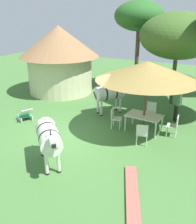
# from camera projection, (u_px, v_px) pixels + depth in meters

# --- Properties ---
(ground_plane) EXTENTS (36.00, 36.00, 0.00)m
(ground_plane) POSITION_uv_depth(u_px,v_px,m) (73.00, 135.00, 10.66)
(ground_plane) COLOR #447338
(thatched_hut) EXTENTS (4.92, 4.92, 4.10)m
(thatched_hut) POSITION_uv_depth(u_px,v_px,m) (59.00, 56.00, 15.69)
(thatched_hut) COLOR beige
(thatched_hut) RESTS_ON ground_plane
(shade_umbrella) EXTENTS (4.16, 4.16, 3.03)m
(shade_umbrella) POSITION_uv_depth(u_px,v_px,m) (147.00, 71.00, 10.09)
(shade_umbrella) COLOR brown
(shade_umbrella) RESTS_ON ground_plane
(patio_dining_table) EXTENTS (1.57, 1.06, 0.74)m
(patio_dining_table) POSITION_uv_depth(u_px,v_px,m) (144.00, 117.00, 10.82)
(patio_dining_table) COLOR silver
(patio_dining_table) RESTS_ON ground_plane
(patio_chair_east_end) EXTENTS (0.53, 0.51, 0.90)m
(patio_chair_east_end) POSITION_uv_depth(u_px,v_px,m) (142.00, 133.00, 9.72)
(patio_chair_east_end) COLOR silver
(patio_chair_east_end) RESTS_ON ground_plane
(patio_chair_near_lawn) EXTENTS (0.45, 0.47, 0.90)m
(patio_chair_near_lawn) POSITION_uv_depth(u_px,v_px,m) (174.00, 125.00, 10.43)
(patio_chair_near_lawn) COLOR white
(patio_chair_near_lawn) RESTS_ON ground_plane
(patio_chair_west_end) EXTENTS (0.45, 0.43, 0.90)m
(patio_chair_west_end) POSITION_uv_depth(u_px,v_px,m) (151.00, 110.00, 11.95)
(patio_chair_west_end) COLOR silver
(patio_chair_west_end) RESTS_ON ground_plane
(patio_chair_near_hut) EXTENTS (0.49, 0.51, 0.90)m
(patio_chair_near_hut) POSITION_uv_depth(u_px,v_px,m) (115.00, 117.00, 11.20)
(patio_chair_near_hut) COLOR white
(patio_chair_near_hut) RESTS_ON ground_plane
(guest_beside_umbrella) EXTENTS (0.44, 0.48, 1.66)m
(guest_beside_umbrella) POSITION_uv_depth(u_px,v_px,m) (177.00, 101.00, 11.70)
(guest_beside_umbrella) COLOR black
(guest_beside_umbrella) RESTS_ON ground_plane
(striped_lounge_chair) EXTENTS (0.94, 0.84, 0.67)m
(striped_lounge_chair) POSITION_uv_depth(u_px,v_px,m) (25.00, 115.00, 12.05)
(striped_lounge_chair) COLOR #279969
(striped_lounge_chair) RESTS_ON ground_plane
(zebra_nearest_camera) EXTENTS (1.76, 1.81, 1.57)m
(zebra_nearest_camera) POSITION_uv_depth(u_px,v_px,m) (49.00, 137.00, 8.28)
(zebra_nearest_camera) COLOR silver
(zebra_nearest_camera) RESTS_ON ground_plane
(zebra_by_umbrella) EXTENTS (1.53, 1.79, 1.61)m
(zebra_by_umbrella) POSITION_uv_depth(u_px,v_px,m) (110.00, 93.00, 12.67)
(zebra_by_umbrella) COLOR silver
(zebra_by_umbrella) RESTS_ON ground_plane
(acacia_tree_right_background) EXTENTS (3.04, 3.04, 5.51)m
(acacia_tree_right_background) POSITION_uv_depth(u_px,v_px,m) (139.00, 16.00, 15.42)
(acacia_tree_right_background) COLOR brown
(acacia_tree_right_background) RESTS_ON ground_plane
(acacia_tree_left_background) EXTENTS (4.00, 4.00, 4.89)m
(acacia_tree_left_background) POSITION_uv_depth(u_px,v_px,m) (178.00, 36.00, 13.06)
(acacia_tree_left_background) COLOR #40422B
(acacia_tree_left_background) RESTS_ON ground_plane
(brick_patio_kerb) EXTENTS (1.35, 2.74, 0.08)m
(brick_patio_kerb) POSITION_uv_depth(u_px,v_px,m) (132.00, 195.00, 7.13)
(brick_patio_kerb) COLOR #A45A4D
(brick_patio_kerb) RESTS_ON ground_plane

